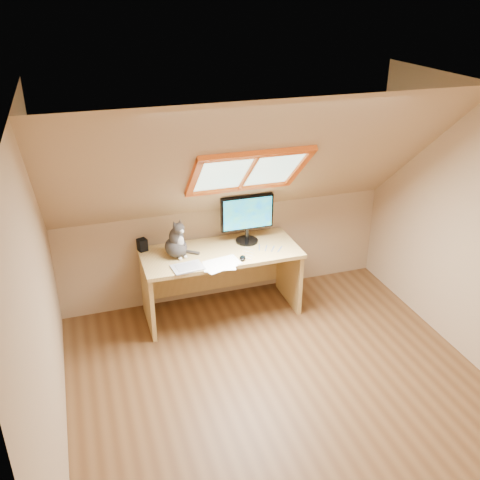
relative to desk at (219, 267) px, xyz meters
name	(u,v)px	position (x,y,z in m)	size (l,w,h in m)	color
ground	(287,396)	(0.16, -1.45, -0.49)	(3.50, 3.50, 0.00)	brown
room_shell	(300,247)	(0.16, -1.54, 0.94)	(3.52, 3.52, 2.41)	#A08160
desk	(219,267)	(0.00, 0.00, 0.00)	(1.55, 0.68, 0.71)	tan
monitor	(247,216)	(0.31, 0.05, 0.51)	(0.54, 0.23, 0.50)	black
cat	(176,243)	(-0.43, -0.04, 0.36)	(0.30, 0.32, 0.40)	#393533
desk_speaker	(142,245)	(-0.73, 0.18, 0.28)	(0.08, 0.08, 0.12)	black
graphics_tablet	(187,267)	(-0.39, -0.30, 0.23)	(0.29, 0.21, 0.01)	#B2B2B7
mouse	(243,258)	(0.15, -0.30, 0.24)	(0.06, 0.10, 0.03)	black
papers	(215,265)	(-0.13, -0.33, 0.22)	(0.35, 0.30, 0.01)	white
cables	(261,250)	(0.38, -0.19, 0.22)	(0.51, 0.26, 0.01)	silver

